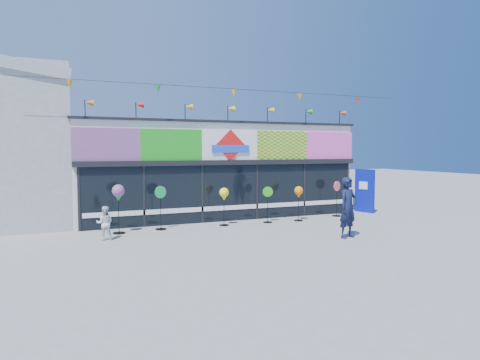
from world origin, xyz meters
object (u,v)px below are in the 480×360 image
blue_sign (365,191)px  spinner_1 (161,207)px  spinner_4 (299,193)px  spinner_2 (224,195)px  child (105,223)px  spinner_3 (268,204)px  spinner_0 (118,194)px  spinner_5 (337,198)px  adult_man (348,208)px

blue_sign → spinner_1: size_ratio=1.26×
blue_sign → spinner_4: blue_sign is taller
spinner_2 → spinner_4: size_ratio=1.02×
spinner_4 → child: bearing=-174.0°
blue_sign → child: 11.93m
spinner_4 → child: 7.75m
blue_sign → child: size_ratio=1.83×
spinner_1 → spinner_2: bearing=-2.7°
blue_sign → spinner_3: size_ratio=1.39×
spinner_0 → spinner_2: bearing=0.9°
spinner_0 → spinner_4: 7.14m
spinner_3 → child: (-6.32, -0.90, -0.22)m
blue_sign → spinner_5: 2.02m
blue_sign → spinner_4: 4.21m
spinner_1 → spinner_2: 2.45m
spinner_2 → spinner_3: (1.84, -0.06, -0.41)m
spinner_3 → spinner_0: bearing=180.0°
spinner_0 → spinner_4: size_ratio=1.20×
spinner_2 → child: bearing=-167.9°
spinner_1 → spinner_3: bearing=-2.4°
spinner_0 → child: (-0.55, -0.91, -0.82)m
blue_sign → spinner_1: blue_sign is taller
spinner_4 → adult_man: size_ratio=0.71×
spinner_1 → child: (-2.06, -1.08, -0.30)m
spinner_0 → spinner_5: size_ratio=1.11×
spinner_4 → spinner_0: bearing=179.2°
adult_man → blue_sign: bearing=31.4°
spinner_4 → spinner_5: spinner_5 is taller
spinner_2 → spinner_3: 1.89m
spinner_4 → spinner_2: bearing=177.2°
spinner_0 → spinner_4: (7.13, -0.10, -0.23)m
spinner_1 → spinner_4: spinner_1 is taller
spinner_1 → spinner_4: bearing=-2.8°
blue_sign → adult_man: size_ratio=1.00×
spinner_5 → adult_man: bearing=-121.1°
spinner_1 → adult_man: 6.63m
spinner_0 → spinner_5: (9.30, 0.30, -0.55)m
spinner_2 → spinner_1: bearing=177.3°
spinner_3 → adult_man: (1.13, -3.67, 0.24)m
spinner_3 → spinner_1: bearing=177.6°
spinner_0 → adult_man: adult_man is taller
spinner_2 → spinner_3: bearing=-1.9°
spinner_5 → spinner_4: bearing=-169.5°
spinner_0 → spinner_3: spinner_0 is taller
spinner_5 → spinner_0: bearing=-178.1°
spinner_5 → blue_sign: bearing=15.4°
spinner_0 → spinner_2: 3.94m
blue_sign → spinner_5: blue_sign is taller
child → spinner_5: bearing=-165.0°
spinner_0 → spinner_2: spinner_0 is taller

